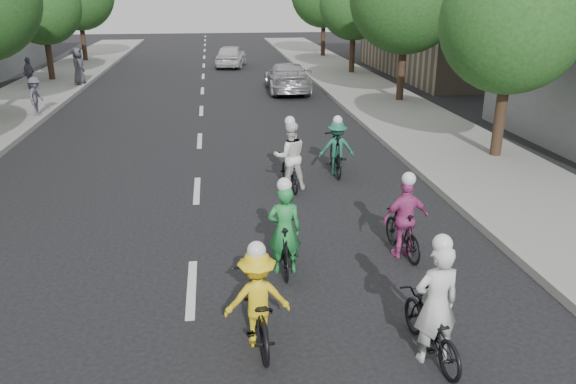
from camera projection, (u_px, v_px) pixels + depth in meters
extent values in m
plane|color=black|center=(192.00, 288.00, 9.56)|extent=(120.00, 120.00, 0.00)
cube|color=#999993|center=(10.00, 144.00, 18.09)|extent=(0.18, 80.00, 0.18)
cube|color=gray|center=(428.00, 131.00, 19.86)|extent=(4.00, 80.00, 0.15)
cube|color=#999993|center=(374.00, 132.00, 19.61)|extent=(0.18, 80.00, 0.18)
cube|color=gray|center=(477.00, 4.00, 32.57)|extent=(10.00, 14.00, 8.00)
cylinder|color=black|center=(50.00, 61.00, 30.51)|extent=(0.32, 0.32, 2.27)
sphere|color=#1A4D19|center=(42.00, 6.00, 29.55)|extent=(4.00, 4.00, 4.00)
cylinder|color=black|center=(84.00, 44.00, 38.87)|extent=(0.32, 0.32, 2.48)
cylinder|color=black|center=(499.00, 122.00, 16.43)|extent=(0.32, 0.32, 2.27)
sphere|color=#1A4D19|center=(512.00, 21.00, 15.46)|extent=(4.00, 4.00, 4.00)
cylinder|color=black|center=(401.00, 75.00, 24.78)|extent=(0.32, 0.32, 2.48)
cylinder|color=black|center=(352.00, 55.00, 33.20)|extent=(0.32, 0.32, 2.27)
sphere|color=#1A4D19|center=(354.00, 5.00, 32.24)|extent=(4.00, 4.00, 4.00)
cylinder|color=black|center=(323.00, 40.00, 41.56)|extent=(0.32, 0.32, 2.48)
imported|color=black|center=(284.00, 246.00, 10.07)|extent=(0.48, 1.53, 0.91)
imported|color=#268C40|center=(284.00, 230.00, 9.85)|extent=(0.61, 0.41, 1.64)
sphere|color=white|center=(284.00, 185.00, 9.56)|extent=(0.26, 0.26, 0.26)
imported|color=black|center=(257.00, 310.00, 8.03)|extent=(0.73, 1.84, 0.95)
imported|color=yellow|center=(257.00, 298.00, 7.85)|extent=(0.97, 0.59, 1.45)
sphere|color=white|center=(256.00, 250.00, 7.60)|extent=(0.26, 0.26, 0.26)
imported|color=black|center=(431.00, 328.00, 7.69)|extent=(0.73, 1.70, 0.87)
imported|color=silver|center=(436.00, 304.00, 7.45)|extent=(0.67, 0.47, 1.73)
sphere|color=white|center=(443.00, 244.00, 7.15)|extent=(0.26, 0.26, 0.26)
imported|color=black|center=(403.00, 232.00, 10.67)|extent=(0.60, 1.54, 0.90)
imported|color=#C14490|center=(406.00, 219.00, 10.47)|extent=(0.94, 0.48, 1.54)
sphere|color=white|center=(409.00, 179.00, 10.20)|extent=(0.26, 0.26, 0.26)
imported|color=black|center=(336.00, 154.00, 15.37)|extent=(0.66, 1.91, 1.13)
imported|color=#21644E|center=(337.00, 148.00, 15.22)|extent=(1.00, 0.62, 1.49)
sphere|color=white|center=(338.00, 120.00, 14.96)|extent=(0.26, 0.26, 0.26)
imported|color=black|center=(289.00, 172.00, 14.29)|extent=(0.72, 1.67, 0.85)
imported|color=white|center=(290.00, 156.00, 14.05)|extent=(0.90, 0.74, 1.74)
sphere|color=white|center=(290.00, 121.00, 13.74)|extent=(0.26, 0.26, 0.26)
imported|color=#AEADB2|center=(287.00, 77.00, 27.67)|extent=(2.10, 4.94, 1.42)
imported|color=silver|center=(231.00, 56.00, 36.66)|extent=(2.36, 4.42, 1.43)
imported|color=#53525F|center=(36.00, 96.00, 21.76)|extent=(0.65, 1.02, 1.50)
imported|color=#535361|center=(29.00, 73.00, 27.62)|extent=(0.54, 0.96, 1.54)
imported|color=#454450|center=(78.00, 66.00, 28.87)|extent=(0.70, 0.97, 1.85)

